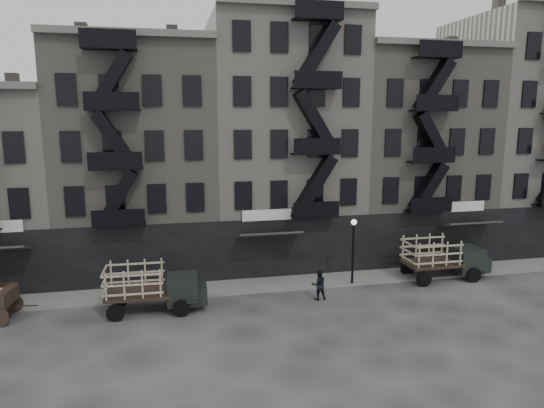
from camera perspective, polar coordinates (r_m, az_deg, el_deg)
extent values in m
plane|color=#38383A|center=(28.14, 5.53, -11.74)|extent=(140.00, 140.00, 0.00)
cube|color=slate|center=(31.47, 3.45, -9.11)|extent=(55.00, 2.50, 0.15)
cube|color=#4C4744|center=(36.13, -27.97, 12.44)|extent=(0.70, 0.70, 1.20)
cube|color=slate|center=(35.00, -15.32, 5.00)|extent=(10.00, 10.00, 15.00)
cube|color=black|center=(31.14, -15.31, -5.97)|extent=(10.00, 0.35, 4.00)
cube|color=#595651|center=(30.07, -16.62, 18.83)|extent=(10.00, 0.50, 0.40)
cube|color=#4C4744|center=(35.51, -21.07, 17.88)|extent=(0.70, 0.70, 1.20)
cube|color=#4C4744|center=(35.16, -11.71, 18.42)|extent=(0.70, 0.70, 1.20)
cube|color=#A29E95|center=(35.77, 0.92, 7.09)|extent=(10.00, 10.00, 17.00)
cube|color=black|center=(32.09, 2.87, -5.11)|extent=(10.00, 0.35, 4.00)
cube|color=#595651|center=(31.41, 3.25, 22.56)|extent=(10.00, 0.50, 0.40)
cube|color=#4C4744|center=(35.84, -4.07, 21.69)|extent=(0.70, 0.70, 1.20)
cube|color=#4C4744|center=(37.01, 5.01, 21.32)|extent=(0.70, 0.70, 1.20)
cube|color=slate|center=(39.31, 15.34, 5.56)|extent=(10.00, 10.00, 15.00)
cube|color=black|center=(35.91, 18.52, -3.96)|extent=(10.00, 0.35, 4.00)
cube|color=#595651|center=(34.99, 20.01, 17.40)|extent=(10.00, 0.50, 0.40)
cube|color=#4C4744|center=(38.22, 11.75, 17.76)|extent=(0.70, 0.70, 1.20)
cube|color=#4C4744|center=(40.70, 19.19, 16.96)|extent=(0.70, 0.70, 1.20)
cube|color=#A29E95|center=(44.70, 27.00, 7.28)|extent=(10.00, 10.00, 18.00)
cube|color=#4C4744|center=(43.59, 24.84, 20.12)|extent=(0.70, 0.70, 1.20)
cylinder|color=black|center=(30.76, 9.49, -5.94)|extent=(0.14, 0.14, 4.00)
sphere|color=silver|center=(30.24, 9.61, -2.12)|extent=(0.36, 0.36, 0.36)
cylinder|color=black|center=(30.33, -28.15, -10.26)|extent=(1.05, 0.19, 1.05)
cube|color=black|center=(29.16, -28.61, -9.42)|extent=(0.61, 1.56, 0.76)
cube|color=black|center=(27.66, -15.41, -10.11)|extent=(3.52, 2.13, 0.18)
cube|color=black|center=(27.51, -10.49, -9.80)|extent=(1.68, 1.88, 1.53)
cube|color=black|center=(27.62, -8.54, -10.33)|extent=(0.86, 1.55, 0.92)
cylinder|color=black|center=(26.82, -10.66, -11.98)|extent=(0.92, 0.25, 0.92)
cylinder|color=black|center=(28.71, -10.65, -10.44)|extent=(0.92, 0.25, 0.92)
cylinder|color=black|center=(27.07, -17.94, -12.10)|extent=(0.92, 0.25, 0.92)
cylinder|color=black|center=(28.95, -17.42, -10.57)|extent=(0.92, 0.25, 0.92)
cube|color=black|center=(33.38, 18.36, -6.62)|extent=(3.61, 2.14, 0.19)
cube|color=black|center=(34.63, 21.87, -6.04)|extent=(1.71, 1.92, 1.59)
cube|color=black|center=(35.25, 23.12, -6.39)|extent=(0.86, 1.59, 0.95)
cylinder|color=black|center=(33.96, 22.63, -7.73)|extent=(0.95, 0.24, 0.95)
cylinder|color=black|center=(35.62, 20.69, -6.76)|extent=(0.95, 0.24, 0.95)
cylinder|color=black|center=(32.13, 17.45, -8.42)|extent=(0.95, 0.24, 0.95)
cylinder|color=black|center=(33.89, 15.67, -7.34)|extent=(0.95, 0.24, 0.95)
imported|color=black|center=(28.62, 5.52, -9.43)|extent=(0.88, 0.68, 1.80)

